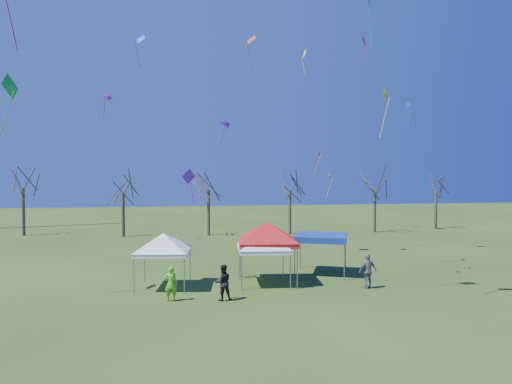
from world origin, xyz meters
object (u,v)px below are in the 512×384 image
tent_white_west (163,237)px  person_dark (223,282)px  tent_red (267,226)px  person_grey (368,271)px  tree_0 (23,171)px  tree_5 (436,179)px  person_green (171,284)px  tree_1 (123,178)px  tree_4 (375,176)px  tent_blue (321,238)px  tree_3 (290,175)px  tent_white_mid (264,234)px  tree_2 (208,173)px

tent_white_west → person_dark: (2.91, -2.94, -1.88)m
tent_red → person_grey: size_ratio=2.41×
tree_0 → person_dark: tree_0 is taller
tree_5 → person_green: bearing=-138.7°
tree_1 → person_dark: bearing=-73.1°
tree_1 → person_grey: tree_1 is taller
tree_4 → tent_blue: (-12.06, -19.07, -3.82)m
tent_red → person_dark: 4.95m
tree_0 → tree_5: size_ratio=1.13×
person_green → tent_red: bearing=-146.7°
tree_1 → tree_5: bearing=2.4°
tree_0 → tent_white_west: (14.69, -24.50, -3.73)m
tree_3 → person_dark: tree_3 is taller
tent_blue → person_grey: tent_blue is taller
tree_1 → person_grey: bearing=-56.9°
tent_white_mid → person_dark: size_ratio=2.24×
tree_3 → tree_5: (17.69, 2.02, -0.35)m
tent_white_west → person_dark: bearing=-45.3°
tree_3 → tree_5: bearing=6.5°
tent_white_west → person_green: 3.30m
tree_1 → tree_2: bearing=-1.8°
tree_4 → tent_white_mid: (-16.05, -21.17, -3.27)m
tree_0 → tent_red: (20.44, -24.14, -3.27)m
tree_0 → tent_white_mid: 31.98m
tree_5 → person_green: (-29.44, -25.84, -4.89)m
tree_4 → tree_5: size_ratio=1.06×
tent_white_west → tree_3: bearing=60.1°
tree_3 → tree_0: bearing=172.9°
tent_white_mid → person_dark: 4.30m
tree_4 → tent_blue: size_ratio=1.96×
tree_2 → person_dark: 25.05m
person_dark → tent_red: bearing=-139.5°
tent_red → person_dark: size_ratio=2.58×
tree_0 → person_grey: (25.48, -26.39, -5.55)m
tree_2 → tent_red: tree_2 is taller
tree_0 → tree_2: tree_0 is taller
tree_4 → tree_3: bearing=179.7°
tree_0 → tree_5: (44.57, -1.32, -0.76)m
tree_0 → tent_blue: (24.14, -22.45, -4.25)m
tree_0 → tent_white_west: bearing=-59.0°
tree_0 → person_green: tree_0 is taller
tree_5 → tree_0: bearing=178.3°
tree_2 → tent_white_mid: tree_2 is taller
tree_0 → tree_3: size_ratio=1.07×
tree_0 → tree_4: size_ratio=1.07×
tree_3 → tree_4: bearing=-0.3°
tree_2 → tree_5: tree_2 is taller
tree_0 → tree_2: size_ratio=1.03×
person_grey → tree_0: bearing=-59.1°
tree_5 → tree_2: bearing=-176.3°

